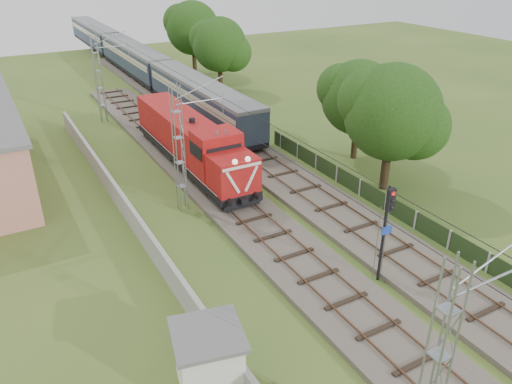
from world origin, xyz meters
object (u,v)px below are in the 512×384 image
locomotive (191,141)px  relay_hut (209,360)px  coach_rake (134,57)px  signal_post (387,218)px

locomotive → relay_hut: (-7.40, -19.48, -0.84)m
coach_rake → relay_hut: (-12.40, -50.23, -1.03)m
coach_rake → relay_hut: coach_rake is taller
locomotive → coach_rake: bearing=80.8°
coach_rake → signal_post: 48.33m
locomotive → coach_rake: 31.16m
locomotive → relay_hut: size_ratio=5.40×
signal_post → relay_hut: (-10.14, -1.97, -2.24)m
coach_rake → signal_post: (-2.26, -48.26, 1.22)m
relay_hut → locomotive: bearing=69.2°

